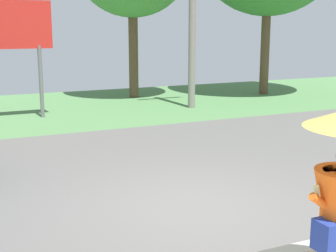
% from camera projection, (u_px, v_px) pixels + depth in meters
% --- Properties ---
extents(ground_plane, '(40.00, 22.00, 0.20)m').
position_uv_depth(ground_plane, '(130.00, 162.00, 10.27)').
color(ground_plane, '#565451').
extents(utility_pole, '(1.80, 0.24, 6.54)m').
position_uv_depth(utility_pole, '(192.00, 5.00, 15.96)').
color(utility_pole, gray).
rests_on(utility_pole, ground_plane).
extents(roadside_billboard, '(2.60, 0.12, 3.50)m').
position_uv_depth(roadside_billboard, '(7.00, 33.00, 14.07)').
color(roadside_billboard, slate).
rests_on(roadside_billboard, ground_plane).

